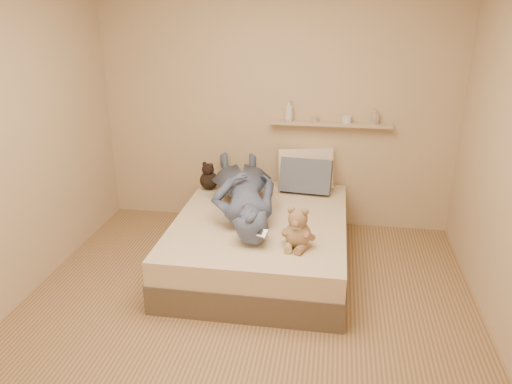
% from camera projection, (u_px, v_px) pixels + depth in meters
% --- Properties ---
extents(room, '(3.80, 3.80, 3.80)m').
position_uv_depth(room, '(240.00, 156.00, 3.24)').
color(room, '#9B7950').
rests_on(room, ground).
extents(bed, '(1.50, 1.90, 0.45)m').
position_uv_depth(bed, '(261.00, 240.00, 4.49)').
color(bed, brown).
rests_on(bed, floor).
extents(game_console, '(0.17, 0.12, 0.06)m').
position_uv_depth(game_console, '(257.00, 232.00, 3.81)').
color(game_console, '#B4B8BC').
rests_on(game_console, bed).
extents(teddy_bear, '(0.28, 0.27, 0.34)m').
position_uv_depth(teddy_bear, '(298.00, 231.00, 3.84)').
color(teddy_bear, '#947951').
rests_on(teddy_bear, bed).
extents(dark_plush, '(0.19, 0.19, 0.29)m').
position_uv_depth(dark_plush, '(209.00, 178.00, 5.02)').
color(dark_plush, black).
rests_on(dark_plush, bed).
extents(pillow_cream, '(0.60, 0.39, 0.43)m').
position_uv_depth(pillow_cream, '(305.00, 168.00, 5.05)').
color(pillow_cream, beige).
rests_on(pillow_cream, bed).
extents(pillow_grey, '(0.52, 0.29, 0.37)m').
position_uv_depth(pillow_grey, '(306.00, 176.00, 4.93)').
color(pillow_grey, slate).
rests_on(pillow_grey, bed).
extents(person, '(0.99, 1.72, 0.39)m').
position_uv_depth(person, '(243.00, 190.00, 4.51)').
color(person, '#44516C').
rests_on(person, bed).
extents(wall_shelf, '(1.20, 0.12, 0.03)m').
position_uv_depth(wall_shelf, '(330.00, 124.00, 4.93)').
color(wall_shelf, tan).
rests_on(wall_shelf, wall_back).
extents(shelf_bottles, '(0.94, 0.12, 0.22)m').
position_uv_depth(shelf_bottles, '(323.00, 114.00, 4.90)').
color(shelf_bottles, silver).
rests_on(shelf_bottles, wall_shelf).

